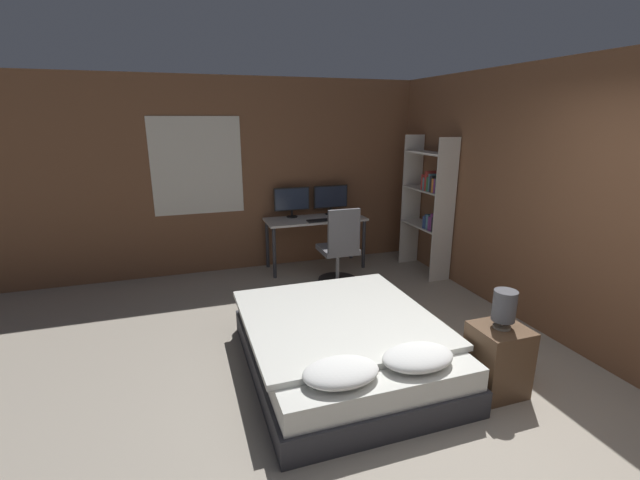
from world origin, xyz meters
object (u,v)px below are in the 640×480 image
object	(u,v)px
monitor_left	(292,200)
computer_mouse	(337,218)
desk	(315,225)
bed	(343,344)
bedside_lamp	(504,306)
keyboard	(319,220)
office_chair	(339,253)
monitor_right	(331,198)
bookshelf	(431,200)
nightstand	(497,360)

from	to	relation	value
monitor_left	computer_mouse	xyz separation A→B (m)	(0.56, -0.36, -0.23)
desk	computer_mouse	size ratio (longest dim) A/B	20.64
bed	bedside_lamp	bearing A→B (deg)	-33.88
bed	keyboard	distance (m)	2.57
monitor_left	office_chair	xyz separation A→B (m)	(0.41, -0.89, -0.58)
monitor_left	monitor_right	distance (m)	0.60
bed	monitor_left	size ratio (longest dim) A/B	3.80
keyboard	bed	bearing A→B (deg)	-103.75
monitor_right	office_chair	size ratio (longest dim) A/B	0.50
bedside_lamp	bookshelf	distance (m)	2.80
nightstand	desk	bearing A→B (deg)	97.89
nightstand	office_chair	size ratio (longest dim) A/B	0.55
keyboard	computer_mouse	bearing A→B (deg)	0.00
monitor_left	office_chair	world-z (taller)	monitor_left
bed	monitor_left	xyz separation A→B (m)	(0.30, 2.80, 0.77)
desk	monitor_left	distance (m)	0.50
desk	computer_mouse	distance (m)	0.34
desk	monitor_left	size ratio (longest dim) A/B	2.75
bedside_lamp	office_chair	xyz separation A→B (m)	(-0.35, 2.62, -0.33)
bed	nightstand	world-z (taller)	nightstand
monitor_left	keyboard	bearing A→B (deg)	-50.30
desk	bookshelf	world-z (taller)	bookshelf
nightstand	computer_mouse	xyz separation A→B (m)	(-0.20, 3.15, 0.48)
computer_mouse	office_chair	size ratio (longest dim) A/B	0.07
computer_mouse	monitor_left	bearing A→B (deg)	147.23
keyboard	computer_mouse	size ratio (longest dim) A/B	4.91
monitor_left	office_chair	distance (m)	1.13
nightstand	monitor_right	size ratio (longest dim) A/B	1.09
monitor_left	bookshelf	bearing A→B (deg)	-27.60
bedside_lamp	office_chair	bearing A→B (deg)	97.70
bed	bedside_lamp	distance (m)	1.38
nightstand	desk	distance (m)	3.38
bed	computer_mouse	size ratio (longest dim) A/B	28.49
nightstand	desk	xyz separation A→B (m)	(-0.46, 3.33, 0.37)
monitor_right	bookshelf	xyz separation A→B (m)	(1.14, -0.91, 0.07)
desk	computer_mouse	bearing A→B (deg)	-34.41
bed	nightstand	bearing A→B (deg)	-33.88
desk	office_chair	xyz separation A→B (m)	(0.11, -0.71, -0.23)
bedside_lamp	keyboard	xyz separation A→B (m)	(-0.46, 3.15, 0.01)
bed	desk	bearing A→B (deg)	77.16
nightstand	bedside_lamp	xyz separation A→B (m)	(-0.00, 0.00, 0.47)
monitor_right	computer_mouse	size ratio (longest dim) A/B	7.50
keyboard	desk	bearing A→B (deg)	90.00
nightstand	bed	bearing A→B (deg)	146.12
desk	monitor_left	xyz separation A→B (m)	(-0.30, 0.18, 0.35)
monitor_left	monitor_right	bearing A→B (deg)	0.00
keyboard	computer_mouse	world-z (taller)	computer_mouse
nightstand	monitor_left	size ratio (longest dim) A/B	1.09
desk	office_chair	world-z (taller)	office_chair
monitor_left	computer_mouse	distance (m)	0.71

